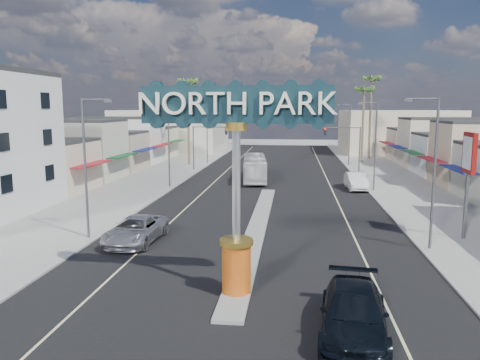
% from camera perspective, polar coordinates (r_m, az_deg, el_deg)
% --- Properties ---
extents(ground, '(160.00, 160.00, 0.00)m').
position_cam_1_polar(ground, '(48.74, 3.57, -1.17)').
color(ground, gray).
rests_on(ground, ground).
extents(road, '(20.00, 120.00, 0.01)m').
position_cam_1_polar(road, '(48.74, 3.57, -1.16)').
color(road, black).
rests_on(road, ground).
extents(median_island, '(1.30, 30.00, 0.16)m').
position_cam_1_polar(median_island, '(33.10, 2.10, -5.76)').
color(median_island, gray).
rests_on(median_island, ground).
extents(sidewalk_left, '(8.00, 120.00, 0.12)m').
position_cam_1_polar(sidewalk_left, '(51.38, -12.22, -0.77)').
color(sidewalk_left, gray).
rests_on(sidewalk_left, ground).
extents(sidewalk_right, '(8.00, 120.00, 0.12)m').
position_cam_1_polar(sidewalk_right, '(50.02, 19.80, -1.35)').
color(sidewalk_right, gray).
rests_on(sidewalk_right, ground).
extents(storefront_row_left, '(12.00, 42.00, 6.00)m').
position_cam_1_polar(storefront_row_left, '(66.67, -16.89, 3.73)').
color(storefront_row_left, beige).
rests_on(storefront_row_left, ground).
extents(storefront_row_right, '(12.00, 42.00, 6.00)m').
position_cam_1_polar(storefront_row_right, '(64.88, 25.96, 3.10)').
color(storefront_row_right, '#B7B29E').
rests_on(storefront_row_right, ground).
extents(backdrop_far_left, '(20.00, 20.00, 8.00)m').
position_cam_1_polar(backdrop_far_left, '(96.22, -8.23, 6.03)').
color(backdrop_far_left, '#B7B29E').
rests_on(backdrop_far_left, ground).
extents(backdrop_far_right, '(20.00, 20.00, 8.00)m').
position_cam_1_polar(backdrop_far_right, '(95.10, 18.49, 5.64)').
color(backdrop_far_right, beige).
rests_on(backdrop_far_right, ground).
extents(gateway_sign, '(8.20, 1.50, 9.15)m').
position_cam_1_polar(gateway_sign, '(20.24, -0.46, 1.85)').
color(gateway_sign, '#C9500F').
rests_on(gateway_sign, median_island).
extents(traffic_signal_left, '(5.09, 0.45, 6.00)m').
position_cam_1_polar(traffic_signal_left, '(63.17, -4.10, 4.99)').
color(traffic_signal_left, '#47474C').
rests_on(traffic_signal_left, ground).
extents(traffic_signal_right, '(5.09, 0.45, 6.00)m').
position_cam_1_polar(traffic_signal_right, '(62.46, 12.76, 4.75)').
color(traffic_signal_right, '#47474C').
rests_on(traffic_signal_right, ground).
extents(streetlight_l_near, '(2.03, 0.22, 9.00)m').
position_cam_1_polar(streetlight_l_near, '(30.96, -18.10, 2.20)').
color(streetlight_l_near, '#47474C').
rests_on(streetlight_l_near, ground).
extents(streetlight_l_mid, '(2.03, 0.22, 9.00)m').
position_cam_1_polar(streetlight_l_mid, '(49.77, -8.50, 4.83)').
color(streetlight_l_mid, '#47474C').
rests_on(streetlight_l_mid, ground).
extents(streetlight_l_far, '(2.03, 0.22, 9.00)m').
position_cam_1_polar(streetlight_l_far, '(71.21, -3.91, 6.05)').
color(streetlight_l_far, '#47474C').
rests_on(streetlight_l_far, ground).
extents(streetlight_r_near, '(2.03, 0.22, 9.00)m').
position_cam_1_polar(streetlight_r_near, '(29.26, 22.34, 1.62)').
color(streetlight_r_near, '#47474C').
rests_on(streetlight_r_near, ground).
extents(streetlight_r_mid, '(2.03, 0.22, 9.00)m').
position_cam_1_polar(streetlight_r_mid, '(48.73, 16.01, 4.51)').
color(streetlight_r_mid, '#47474C').
rests_on(streetlight_r_mid, ground).
extents(streetlight_r_far, '(2.03, 0.22, 9.00)m').
position_cam_1_polar(streetlight_r_far, '(70.49, 13.11, 5.82)').
color(streetlight_r_far, '#47474C').
rests_on(streetlight_r_far, ground).
extents(palm_left_far, '(2.60, 2.60, 13.10)m').
position_cam_1_polar(palm_left_far, '(69.77, -6.38, 11.24)').
color(palm_left_far, brown).
rests_on(palm_left_far, ground).
extents(palm_right_mid, '(2.60, 2.60, 12.10)m').
position_cam_1_polar(palm_right_mid, '(74.75, 14.89, 10.15)').
color(palm_right_mid, brown).
rests_on(palm_right_mid, ground).
extents(palm_right_far, '(2.60, 2.60, 14.10)m').
position_cam_1_polar(palm_right_far, '(81.04, 15.75, 11.24)').
color(palm_right_far, brown).
rests_on(palm_right_far, ground).
extents(suv_left, '(3.03, 5.98, 1.62)m').
position_cam_1_polar(suv_left, '(30.16, -12.60, -5.98)').
color(suv_left, '#ACADB1').
rests_on(suv_left, ground).
extents(suv_right, '(3.02, 6.15, 1.72)m').
position_cam_1_polar(suv_right, '(18.44, 13.68, -15.49)').
color(suv_right, black).
rests_on(suv_right, ground).
extents(car_parked_right, '(2.07, 5.39, 1.75)m').
position_cam_1_polar(car_parked_right, '(50.14, 13.97, -0.12)').
color(car_parked_right, white).
rests_on(car_parked_right, ground).
extents(city_bus, '(3.47, 10.87, 2.98)m').
position_cam_1_polar(city_bus, '(54.49, 1.81, 1.47)').
color(city_bus, silver).
rests_on(city_bus, ground).
extents(bank_pylon_sign, '(0.39, 2.13, 6.77)m').
position_cam_1_polar(bank_pylon_sign, '(32.47, 26.13, 2.32)').
color(bank_pylon_sign, '#47474C').
rests_on(bank_pylon_sign, sidewalk_right).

